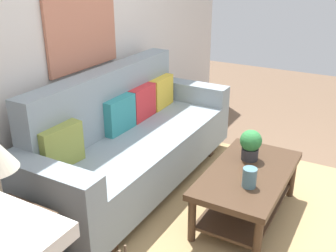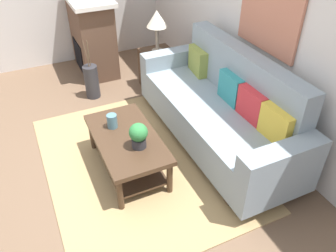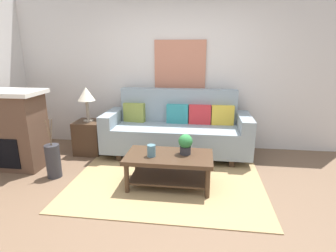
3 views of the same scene
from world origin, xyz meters
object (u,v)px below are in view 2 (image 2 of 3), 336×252
object	(u,v)px
tabletop_vase	(112,121)
floor_vase	(92,82)
throw_pillow_olive	(198,61)
framed_painting	(270,10)
throw_pillow_teal	(232,88)
fireplace	(92,35)
table_lamp	(157,20)
couch	(220,110)
throw_pillow_crimson	(252,105)
coffee_table	(127,145)
throw_pillow_mustard	(277,125)
side_table	(158,69)
potted_plant_tabletop	(139,135)

from	to	relation	value
tabletop_vase	floor_vase	distance (m)	1.43
throw_pillow_olive	framed_painting	world-z (taller)	framed_painting
throw_pillow_teal	floor_vase	size ratio (longest dim) A/B	0.77
throw_pillow_teal	fireplace	xyz separation A→B (m)	(-2.37, -0.92, -0.09)
tabletop_vase	framed_painting	xyz separation A→B (m)	(0.20, 1.64, 0.97)
table_lamp	couch	bearing A→B (deg)	4.24
table_lamp	fireplace	distance (m)	1.20
couch	fireplace	bearing A→B (deg)	-161.44
throw_pillow_teal	throw_pillow_crimson	bearing A→B (deg)	0.00
couch	floor_vase	xyz separation A→B (m)	(-1.60, -1.06, -0.20)
floor_vase	table_lamp	bearing A→B (deg)	82.56
throw_pillow_teal	tabletop_vase	size ratio (longest dim) A/B	2.42
couch	coffee_table	xyz separation A→B (m)	(0.01, -1.10, -0.12)
throw_pillow_olive	throw_pillow_mustard	world-z (taller)	same
coffee_table	table_lamp	world-z (taller)	table_lamp
framed_painting	couch	bearing A→B (deg)	-90.00
throw_pillow_crimson	tabletop_vase	distance (m)	1.43
side_table	couch	bearing A→B (deg)	4.24
throw_pillow_olive	potted_plant_tabletop	world-z (taller)	throw_pillow_olive
throw_pillow_crimson	table_lamp	distance (m)	1.89
fireplace	floor_vase	size ratio (longest dim) A/B	2.48
fireplace	floor_vase	distance (m)	0.89
couch	throw_pillow_mustard	world-z (taller)	couch
potted_plant_tabletop	fireplace	xyz separation A→B (m)	(-2.59, 0.25, 0.02)
throw_pillow_crimson	fireplace	size ratio (longest dim) A/B	0.31
table_lamp	framed_painting	world-z (taller)	framed_painting
throw_pillow_teal	side_table	xyz separation A→B (m)	(-1.48, -0.23, -0.40)
potted_plant_tabletop	coffee_table	bearing A→B (deg)	-162.91
couch	throw_pillow_crimson	world-z (taller)	couch
couch	fireplace	world-z (taller)	fireplace
side_table	floor_vase	distance (m)	0.96
throw_pillow_olive	potted_plant_tabletop	distance (m)	1.51
couch	throw_pillow_teal	size ratio (longest dim) A/B	6.54
potted_plant_tabletop	throw_pillow_crimson	bearing A→B (deg)	82.40
throw_pillow_teal	potted_plant_tabletop	distance (m)	1.19
throw_pillow_mustard	side_table	distance (m)	2.27
throw_pillow_mustard	potted_plant_tabletop	world-z (taller)	throw_pillow_mustard
coffee_table	tabletop_vase	bearing A→B (deg)	-161.02
side_table	throw_pillow_crimson	bearing A→B (deg)	7.22
couch	throw_pillow_mustard	size ratio (longest dim) A/B	6.54
throw_pillow_crimson	coffee_table	distance (m)	1.33
throw_pillow_olive	throw_pillow_crimson	size ratio (longest dim) A/B	1.00
throw_pillow_olive	throw_pillow_crimson	world-z (taller)	same
throw_pillow_olive	throw_pillow_mustard	bearing A→B (deg)	0.00
throw_pillow_teal	floor_vase	world-z (taller)	throw_pillow_teal
throw_pillow_mustard	coffee_table	size ratio (longest dim) A/B	0.33
side_table	throw_pillow_olive	bearing A→B (deg)	17.69
throw_pillow_olive	table_lamp	world-z (taller)	table_lamp
tabletop_vase	side_table	xyz separation A→B (m)	(-1.28, 1.07, -0.22)
couch	throw_pillow_olive	bearing A→B (deg)	170.47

